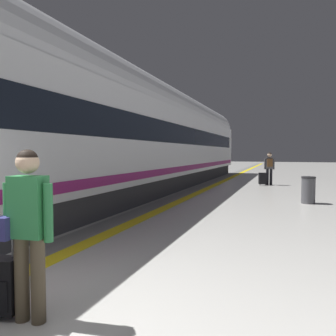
% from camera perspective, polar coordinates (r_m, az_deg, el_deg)
% --- Properties ---
extents(safety_line_strip, '(0.36, 80.00, 0.01)m').
position_cam_1_polar(safety_line_strip, '(12.86, 4.05, -4.92)').
color(safety_line_strip, yellow).
rests_on(safety_line_strip, ground).
extents(tactile_edge_band, '(0.75, 80.00, 0.01)m').
position_cam_1_polar(tactile_edge_band, '(12.97, 2.36, -4.85)').
color(tactile_edge_band, slate).
rests_on(tactile_edge_band, ground).
extents(high_speed_train, '(2.94, 34.32, 4.97)m').
position_cam_1_polar(high_speed_train, '(12.22, -8.12, 6.41)').
color(high_speed_train, '#38383D').
rests_on(high_speed_train, ground).
extents(traveller_foreground, '(0.56, 0.33, 1.75)m').
position_cam_1_polar(traveller_foreground, '(3.58, -23.55, -8.84)').
color(traveller_foreground, brown).
rests_on(traveller_foreground, ground).
extents(rolling_suitcase_foreground, '(0.42, 0.30, 1.02)m').
position_cam_1_polar(rolling_suitcase_foreground, '(3.97, -27.41, -17.81)').
color(rolling_suitcase_foreground, black).
rests_on(rolling_suitcase_foreground, ground).
extents(passenger_near, '(0.53, 0.38, 1.72)m').
position_cam_1_polar(passenger_near, '(17.88, 17.42, 0.40)').
color(passenger_near, black).
rests_on(passenger_near, ground).
extents(suitcase_near, '(0.43, 0.33, 0.66)m').
position_cam_1_polar(suitcase_near, '(17.70, 16.30, -1.78)').
color(suitcase_near, black).
rests_on(suitcase_near, ground).
extents(waste_bin, '(0.46, 0.46, 0.91)m').
position_cam_1_polar(waste_bin, '(11.90, 23.47, -3.56)').
color(waste_bin, '#4C4C51').
rests_on(waste_bin, ground).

